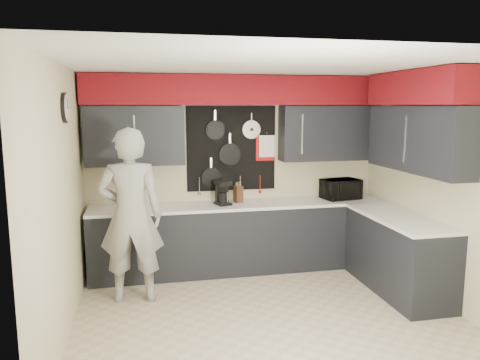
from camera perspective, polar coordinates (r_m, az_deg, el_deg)
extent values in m
plane|color=#C3BA98|center=(5.17, 3.43, -16.18)|extent=(4.00, 4.00, 0.00)
cube|color=beige|center=(6.44, -0.62, 1.00)|extent=(4.00, 0.01, 2.60)
cube|color=black|center=(6.10, -12.71, 5.29)|extent=(1.24, 0.32, 0.75)
cube|color=black|center=(6.61, 10.64, 5.63)|extent=(1.34, 0.32, 0.75)
cube|color=maroon|center=(6.20, -0.31, 10.89)|extent=(3.94, 0.36, 0.38)
cube|color=black|center=(6.38, -1.04, 3.87)|extent=(1.22, 0.03, 1.15)
cylinder|color=black|center=(6.28, -3.05, 6.11)|extent=(0.26, 0.04, 0.26)
cylinder|color=black|center=(6.34, -1.24, 3.15)|extent=(0.30, 0.04, 0.30)
cylinder|color=black|center=(6.34, -3.54, 0.31)|extent=(0.27, 0.04, 0.27)
cylinder|color=silver|center=(6.38, 1.40, 6.16)|extent=(0.25, 0.02, 0.25)
cube|color=#B40D0E|center=(6.47, 3.09, 3.88)|extent=(0.26, 0.01, 0.34)
cube|color=white|center=(6.45, 3.30, 4.14)|extent=(0.22, 0.01, 0.30)
cylinder|color=silver|center=(6.35, -4.98, -0.70)|extent=(0.01, 0.01, 0.20)
cylinder|color=silver|center=(6.39, -2.46, -0.61)|extent=(0.01, 0.01, 0.20)
cylinder|color=silver|center=(6.44, 0.03, -0.52)|extent=(0.01, 0.01, 0.20)
cylinder|color=silver|center=(6.51, 2.47, -0.43)|extent=(0.01, 0.01, 0.20)
cube|color=beige|center=(5.63, 23.53, -0.92)|extent=(0.01, 3.50, 2.60)
cube|color=black|center=(5.73, 20.85, 4.70)|extent=(0.32, 1.70, 0.75)
cube|color=maroon|center=(5.71, 21.01, 10.45)|extent=(0.36, 1.70, 0.38)
cube|color=beige|center=(4.65, -20.88, -2.74)|extent=(0.01, 3.50, 2.60)
cylinder|color=black|center=(4.95, -20.59, 8.23)|extent=(0.04, 0.30, 0.30)
cylinder|color=white|center=(4.95, -20.33, 8.25)|extent=(0.01, 0.26, 0.26)
cube|color=black|center=(6.33, -0.07, -7.10)|extent=(3.90, 0.60, 0.88)
cube|color=white|center=(6.21, -0.04, -3.05)|extent=(3.90, 0.63, 0.04)
cube|color=black|center=(5.95, 18.69, -8.65)|extent=(0.60, 1.60, 0.88)
cube|color=white|center=(5.83, 18.79, -4.35)|extent=(0.63, 1.60, 0.04)
cube|color=black|center=(6.21, 0.44, -11.21)|extent=(3.90, 0.06, 0.10)
imported|color=black|center=(6.62, 12.16, -1.10)|extent=(0.55, 0.42, 0.28)
cube|color=#3C1D13|center=(6.25, -0.22, -1.74)|extent=(0.13, 0.13, 0.22)
cylinder|color=white|center=(6.23, -1.93, -2.12)|extent=(0.12, 0.12, 0.15)
cube|color=black|center=(6.13, -2.09, -2.89)|extent=(0.23, 0.25, 0.03)
cube|color=black|center=(6.17, -2.23, -1.39)|extent=(0.18, 0.11, 0.29)
cube|color=black|center=(6.08, -2.11, -0.36)|extent=(0.23, 0.25, 0.06)
cylinder|color=black|center=(6.09, -2.07, -2.17)|extent=(0.11, 0.11, 0.13)
imported|color=#A6A6A4|center=(5.37, -13.17, -4.25)|extent=(0.77, 0.55, 1.98)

